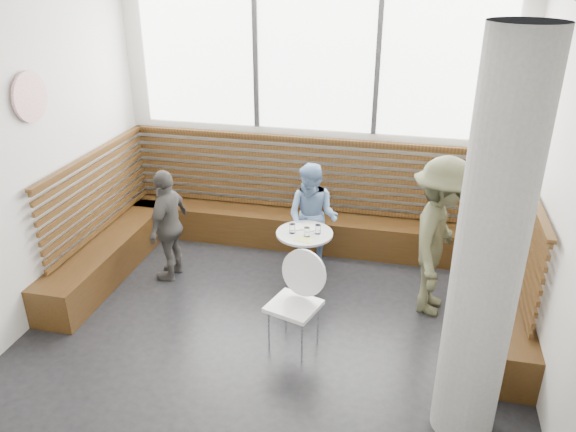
% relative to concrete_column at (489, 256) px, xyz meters
% --- Properties ---
extents(room, '(5.00, 5.00, 3.20)m').
position_rel_concrete_column_xyz_m(room, '(-1.85, 0.60, 0.00)').
color(room, silver).
rests_on(room, ground).
extents(booth, '(5.00, 2.50, 1.44)m').
position_rel_concrete_column_xyz_m(booth, '(-1.85, 2.37, -1.19)').
color(booth, '#39230E').
rests_on(booth, ground).
extents(concrete_column, '(0.50, 0.50, 3.20)m').
position_rel_concrete_column_xyz_m(concrete_column, '(0.00, 0.00, 0.00)').
color(concrete_column, gray).
rests_on(concrete_column, ground).
extents(wall_art, '(0.03, 0.50, 0.50)m').
position_rel_concrete_column_xyz_m(wall_art, '(-4.31, 1.00, 0.70)').
color(wall_art, white).
rests_on(wall_art, room).
extents(cafe_table, '(0.65, 0.65, 0.67)m').
position_rel_concrete_column_xyz_m(cafe_table, '(-1.72, 1.89, -1.12)').
color(cafe_table, silver).
rests_on(cafe_table, ground).
extents(cafe_chair, '(0.48, 0.47, 1.00)m').
position_rel_concrete_column_xyz_m(cafe_chair, '(-1.58, 0.75, -1.01)').
color(cafe_chair, white).
rests_on(cafe_chair, ground).
extents(adult_man, '(0.84, 1.23, 1.75)m').
position_rel_concrete_column_xyz_m(adult_man, '(-0.24, 1.69, -0.72)').
color(adult_man, '#4D4E34').
rests_on(adult_man, ground).
extents(child_back, '(0.74, 0.62, 1.35)m').
position_rel_concrete_column_xyz_m(child_back, '(-1.71, 2.30, -0.93)').
color(child_back, '#6B8DBA').
rests_on(child_back, ground).
extents(child_left, '(0.38, 0.82, 1.37)m').
position_rel_concrete_column_xyz_m(child_left, '(-3.32, 1.71, -0.92)').
color(child_left, '#4C4945').
rests_on(child_left, ground).
extents(plate_near, '(0.18, 0.18, 0.01)m').
position_rel_concrete_column_xyz_m(plate_near, '(-1.83, 2.00, -0.92)').
color(plate_near, white).
rests_on(plate_near, cafe_table).
extents(plate_far, '(0.19, 0.19, 0.01)m').
position_rel_concrete_column_xyz_m(plate_far, '(-1.69, 2.01, -0.92)').
color(plate_far, white).
rests_on(plate_far, cafe_table).
extents(glass_left, '(0.07, 0.07, 0.11)m').
position_rel_concrete_column_xyz_m(glass_left, '(-1.86, 1.85, -0.87)').
color(glass_left, white).
rests_on(glass_left, cafe_table).
extents(glass_mid, '(0.07, 0.07, 0.11)m').
position_rel_concrete_column_xyz_m(glass_mid, '(-1.68, 1.80, -0.87)').
color(glass_mid, white).
rests_on(glass_mid, cafe_table).
extents(glass_right, '(0.07, 0.07, 0.11)m').
position_rel_concrete_column_xyz_m(glass_right, '(-1.57, 1.90, -0.87)').
color(glass_right, white).
rests_on(glass_right, cafe_table).
extents(menu_card, '(0.23, 0.19, 0.00)m').
position_rel_concrete_column_xyz_m(menu_card, '(-1.69, 1.72, -0.92)').
color(menu_card, '#A5C64C').
rests_on(menu_card, cafe_table).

